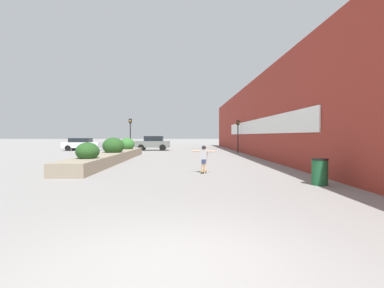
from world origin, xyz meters
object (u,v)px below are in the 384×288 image
at_px(skateboard, 204,171).
at_px(trash_bin, 320,172).
at_px(car_center_left, 153,143).
at_px(traffic_light_right, 238,131).
at_px(skateboarder, 204,156).
at_px(traffic_light_left, 130,129).
at_px(car_leftmost, 82,144).

xyz_separation_m(skateboard, trash_bin, (3.82, -3.43, 0.39)).
bearing_deg(trash_bin, car_center_left, 109.04).
relative_size(car_center_left, traffic_light_right, 1.21).
relative_size(skateboard, skateboarder, 0.54).
height_order(skateboarder, car_center_left, car_center_left).
height_order(car_center_left, traffic_light_left, traffic_light_left).
relative_size(trash_bin, traffic_light_left, 0.27).
xyz_separation_m(trash_bin, car_leftmost, (-16.56, 24.20, 0.30)).
height_order(car_leftmost, traffic_light_right, traffic_light_right).
relative_size(trash_bin, traffic_light_right, 0.29).
bearing_deg(car_center_left, traffic_light_left, 157.92).
distance_m(skateboarder, car_leftmost, 24.37).
bearing_deg(skateboard, skateboarder, -74.52).
height_order(trash_bin, traffic_light_left, traffic_light_left).
bearing_deg(skateboard, traffic_light_right, 93.86).
bearing_deg(trash_bin, traffic_light_right, 88.31).
xyz_separation_m(car_leftmost, traffic_light_right, (17.14, -4.58, 1.46)).
bearing_deg(car_leftmost, trash_bin, 34.39).
distance_m(skateboard, car_leftmost, 24.38).
height_order(car_center_left, traffic_light_right, traffic_light_right).
bearing_deg(traffic_light_right, skateboard, -105.20).
xyz_separation_m(skateboarder, car_leftmost, (-12.74, 20.77, -0.05)).
xyz_separation_m(traffic_light_left, traffic_light_right, (10.84, -0.48, -0.12)).
distance_m(skateboard, traffic_light_left, 18.02).
relative_size(car_leftmost, car_center_left, 1.06).
bearing_deg(car_leftmost, car_center_left, 92.36).
bearing_deg(car_center_left, car_leftmost, 92.36).
distance_m(car_center_left, traffic_light_left, 5.00).
height_order(car_leftmost, traffic_light_left, traffic_light_left).
bearing_deg(trash_bin, traffic_light_left, 117.05).
bearing_deg(skateboard, trash_bin, -22.82).
distance_m(skateboarder, traffic_light_left, 17.95).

